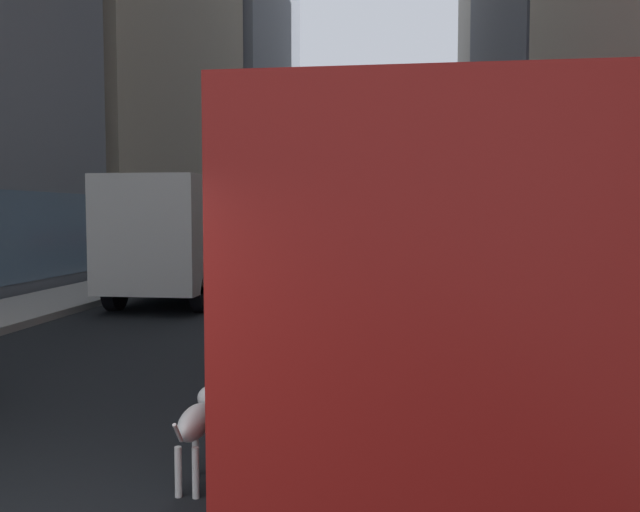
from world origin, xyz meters
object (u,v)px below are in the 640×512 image
Objects in this scene: box_truck at (194,234)px; pedestrian_with_handbag at (574,281)px; car_white_van at (406,233)px; dalmatian_dog at (198,422)px; pedestrian_in_coat at (586,280)px; car_red_coupe at (407,239)px; car_grey_wagon at (323,234)px; car_yellow_taxi at (336,238)px; transit_bus at (411,243)px.

box_truck reaches higher than pedestrian_with_handbag.
box_truck is (-5.60, -30.47, 0.84)m from car_white_van.
dalmatian_dog is 0.57× the size of pedestrian_with_handbag.
dalmatian_dog is 0.57× the size of pedestrian_in_coat.
car_red_coupe is at bearing 97.64° from pedestrian_in_coat.
box_truck reaches higher than car_white_van.
box_truck is 4.44× the size of pedestrian_in_coat.
car_grey_wagon is 1.01× the size of car_white_van.
car_yellow_taxi and car_grey_wagon have the same top height.
car_white_van is at bearing 90.00° from car_red_coupe.
box_truck is (-5.60, 7.04, -0.11)m from transit_bus.
car_grey_wagon is (-5.60, 34.10, -0.95)m from transit_bus.
box_truck is (-1.60, -20.32, 0.85)m from car_yellow_taxi.
car_red_coupe is (4.00, -0.99, 0.00)m from car_yellow_taxi.
pedestrian_in_coat is at bearing -82.36° from car_red_coupe.
car_grey_wagon and car_white_van have the same top height.
transit_bus reaches higher than pedestrian_with_handbag.
car_red_coupe is 2.83× the size of pedestrian_with_handbag.
car_red_coupe is 23.88m from pedestrian_in_coat.
dalmatian_dog is at bearing -92.38° from car_white_van.
car_yellow_taxi reaches higher than dalmatian_dog.
box_truck reaches higher than dalmatian_dog.
car_yellow_taxi is (-4.00, 27.35, -0.96)m from transit_bus.
car_grey_wagon is at bearing 105.62° from pedestrian_in_coat.
car_white_van is 35.23m from pedestrian_with_handbag.
transit_bus is 26.38m from car_red_coupe.
transit_bus is 27.66m from car_yellow_taxi.
transit_bus is 8.99m from box_truck.
car_grey_wagon and car_red_coupe have the same top height.
car_yellow_taxi is at bearing 166.11° from car_red_coupe.
pedestrian_in_coat reaches higher than car_red_coupe.
transit_bus is at bearing -81.68° from car_yellow_taxi.
car_white_van is at bearing 87.62° from dalmatian_dog.
box_truck is at bearing 108.50° from dalmatian_dog.
transit_bus and box_truck have the same top height.
pedestrian_in_coat reaches higher than car_white_van.
transit_bus is at bearing -80.67° from car_grey_wagon.
dalmatian_dog is at bearing -71.50° from box_truck.
dalmatian_dog is (-1.75, -4.48, -1.26)m from transit_bus.
box_truck reaches higher than car_red_coupe.
car_grey_wagon is 2.55× the size of pedestrian_with_handbag.
transit_bus is 2.41× the size of car_red_coupe.
pedestrian_in_coat is (7.18, -24.65, 0.19)m from car_yellow_taxi.
car_grey_wagon is at bearing 105.00° from pedestrian_with_handbag.
transit_bus is 11.98× the size of dalmatian_dog.
transit_bus reaches higher than car_grey_wagon.
car_yellow_taxi is 0.86× the size of car_red_coupe.
car_white_van is (4.00, 10.15, 0.00)m from car_yellow_taxi.
pedestrian_with_handbag is at bearing -85.29° from car_white_van.
pedestrian_in_coat is at bearing 40.39° from transit_bus.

